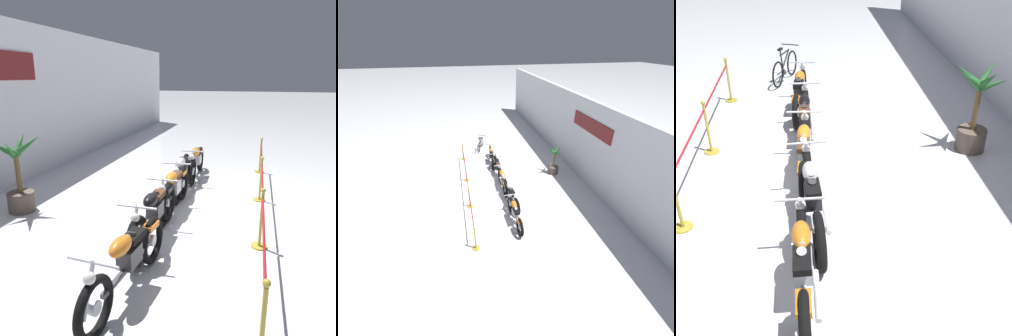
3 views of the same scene
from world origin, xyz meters
TOP-DOWN VIEW (x-y plane):
  - ground_plane at (0.00, 0.00)m, footprint 120.00×120.00m
  - motorcycle_orange_0 at (-2.79, 0.46)m, footprint 2.36×0.62m
  - motorcycle_black_1 at (-1.28, 0.57)m, footprint 2.47×0.62m
  - motorcycle_orange_2 at (0.05, 0.56)m, footprint 2.30×0.62m
  - motorcycle_silver_3 at (1.29, 0.66)m, footprint 2.44×0.62m
  - motorcycle_orange_4 at (2.61, 0.53)m, footprint 2.18×0.62m
  - potted_palm_left_of_row at (-0.79, 3.71)m, footprint 1.08×0.96m
  - stanchion_far_left at (-1.25, -1.23)m, footprint 7.35×0.28m
  - stanchion_mid_left at (-1.06, -1.23)m, footprint 0.28×0.28m
  - stanchion_mid_right at (1.20, -1.23)m, footprint 0.28×0.28m
  - stanchion_far_right at (3.64, -1.23)m, footprint 0.28×0.28m

SIDE VIEW (x-z plane):
  - ground_plane at x=0.00m, z-range 0.00..0.00m
  - stanchion_mid_left at x=-1.06m, z-range -0.17..0.88m
  - stanchion_mid_right at x=1.20m, z-range -0.17..0.88m
  - stanchion_far_right at x=3.64m, z-range -0.17..0.88m
  - motorcycle_orange_4 at x=2.61m, z-range 0.00..0.95m
  - motorcycle_orange_0 at x=-2.79m, z-range 0.00..0.94m
  - motorcycle_orange_2 at x=0.05m, z-range -0.01..0.95m
  - motorcycle_black_1 at x=-1.28m, z-range -0.01..0.97m
  - motorcycle_silver_3 at x=1.29m, z-range 0.00..0.97m
  - potted_palm_left_of_row at x=-0.79m, z-range -0.19..1.52m
  - stanchion_far_left at x=-1.25m, z-range 0.17..1.22m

